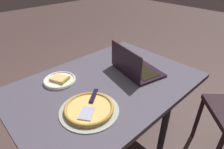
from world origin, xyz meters
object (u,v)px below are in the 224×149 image
laptop (135,67)px  pizza_tray (89,109)px  pizza_plate (60,80)px  table_knife (119,50)px  dining_table (106,92)px

laptop → pizza_tray: (0.50, 0.10, -0.03)m
pizza_plate → table_knife: bearing=-172.0°
pizza_tray → table_knife: (-0.70, -0.46, -0.01)m
dining_table → laptop: bearing=170.7°
laptop → table_knife: size_ratio=1.90×
pizza_tray → laptop: bearing=-168.2°
pizza_plate → pizza_tray: pizza_plate is taller
laptop → pizza_tray: size_ratio=1.20×
table_knife → laptop: bearing=61.0°
dining_table → pizza_tray: (0.25, 0.14, 0.09)m
pizza_plate → table_knife: (-0.67, -0.09, -0.01)m
table_knife → pizza_plate: bearing=8.0°
dining_table → table_knife: size_ratio=6.03×
laptop → pizza_tray: 0.51m
laptop → table_knife: (-0.20, -0.36, -0.04)m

